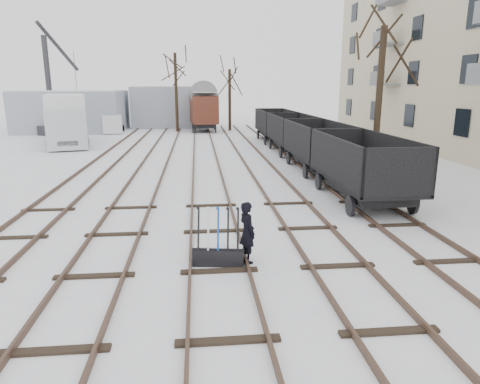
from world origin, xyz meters
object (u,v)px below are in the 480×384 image
(lorry, at_px, (66,119))
(worker, at_px, (247,232))
(ground_frame, at_px, (218,254))
(box_van_wagon, at_px, (204,109))
(freight_wagon_a, at_px, (362,176))
(crane, at_px, (52,106))
(panel_van, at_px, (112,123))

(lorry, bearing_deg, worker, -80.49)
(ground_frame, bearing_deg, box_van_wagon, 98.32)
(ground_frame, distance_m, box_van_wagon, 34.06)
(freight_wagon_a, relative_size, box_van_wagon, 1.18)
(ground_frame, relative_size, worker, 0.92)
(freight_wagon_a, height_order, lorry, lorry)
(ground_frame, height_order, crane, crane)
(freight_wagon_a, relative_size, panel_van, 1.45)
(box_van_wagon, bearing_deg, freight_wagon_a, -83.35)
(crane, bearing_deg, freight_wagon_a, -34.18)
(worker, xyz_separation_m, freight_wagon_a, (5.24, 5.71, 0.17))
(panel_van, bearing_deg, lorry, -112.38)
(ground_frame, xyz_separation_m, crane, (-14.01, 32.16, 2.37))
(worker, relative_size, lorry, 0.18)
(box_van_wagon, height_order, crane, crane)
(ground_frame, bearing_deg, lorry, 122.16)
(freight_wagon_a, bearing_deg, box_van_wagon, 101.54)
(ground_frame, distance_m, lorry, 26.58)
(ground_frame, xyz_separation_m, panel_van, (-8.84, 33.38, 0.65))
(crane, bearing_deg, worker, -46.66)
(ground_frame, height_order, worker, worker)
(lorry, bearing_deg, ground_frame, -82.05)
(ground_frame, xyz_separation_m, lorry, (-10.55, 24.33, 1.71))
(freight_wagon_a, height_order, crane, crane)
(worker, height_order, freight_wagon_a, freight_wagon_a)
(box_van_wagon, xyz_separation_m, panel_van, (-9.08, -0.62, -1.34))
(worker, bearing_deg, freight_wagon_a, -65.70)
(lorry, bearing_deg, crane, 98.33)
(panel_van, bearing_deg, worker, -85.59)
(box_van_wagon, distance_m, panel_van, 9.20)
(worker, height_order, box_van_wagon, box_van_wagon)
(ground_frame, bearing_deg, worker, 16.32)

